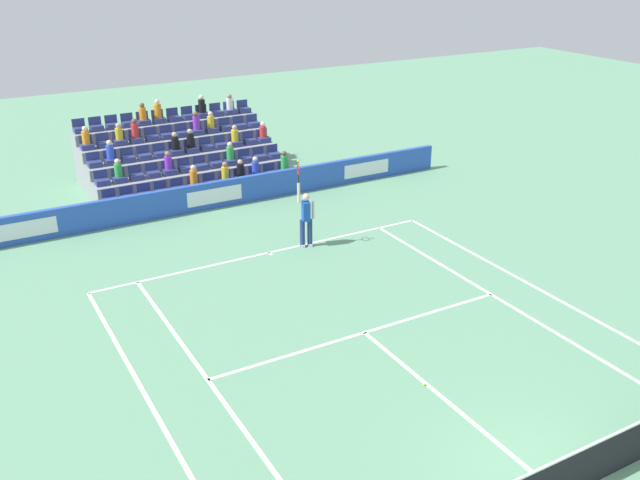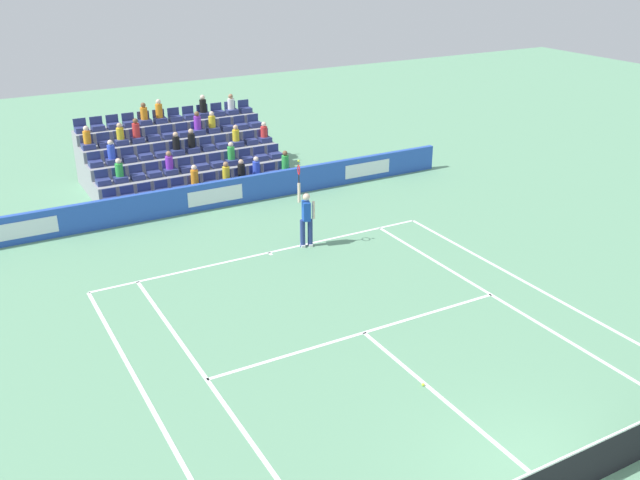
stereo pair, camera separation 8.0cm
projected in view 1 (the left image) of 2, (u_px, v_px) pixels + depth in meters
line_baseline at (269, 253)px, 21.79m from camera, size 10.97×0.10×0.01m
line_service at (365, 332)px, 17.40m from camera, size 8.23×0.10×0.01m
line_centre_service at (447, 401)px, 14.84m from camera, size 0.10×6.40×0.01m
line_singles_sideline_left at (216, 390)px, 15.18m from camera, size 0.10×11.89×0.01m
line_singles_sideline_right at (503, 301)px, 18.89m from camera, size 0.10×11.89×0.01m
line_doubles_sideline_left at (154, 410)px, 14.57m from camera, size 0.10×11.89×0.01m
line_doubles_sideline_right at (540, 290)px, 19.51m from camera, size 0.10×11.89×0.01m
line_centre_mark at (270, 254)px, 21.71m from camera, size 0.10×0.20×0.01m
sponsor_barrier at (214, 195)px, 25.22m from camera, size 19.36×0.22×0.98m
tennis_net at (567, 476)px, 12.09m from camera, size 11.97×0.10×1.07m
tennis_player at (306, 217)px, 21.85m from camera, size 0.51×0.42×2.85m
stadium_stand at (180, 160)px, 27.93m from camera, size 7.44×4.75×3.04m
loose_tennis_ball at (424, 384)px, 15.34m from camera, size 0.07×0.07×0.07m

